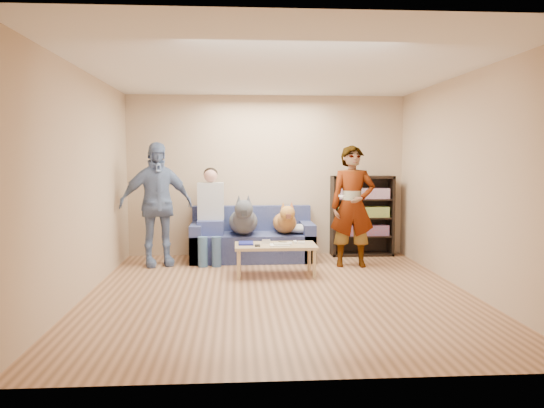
{
  "coord_description": "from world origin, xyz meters",
  "views": [
    {
      "loc": [
        -0.5,
        -6.15,
        1.59
      ],
      "look_at": [
        0.0,
        1.2,
        0.95
      ],
      "focal_mm": 35.0,
      "sensor_mm": 36.0,
      "label": 1
    }
  ],
  "objects": [
    {
      "name": "ceiling",
      "position": [
        0.0,
        0.0,
        2.6
      ],
      "size": [
        5.0,
        5.0,
        0.0
      ],
      "primitive_type": "plane",
      "rotation": [
        3.14,
        0.0,
        0.0
      ],
      "color": "white",
      "rests_on": "ground"
    },
    {
      "name": "person_standing_right",
      "position": [
        1.2,
        1.46,
        0.89
      ],
      "size": [
        0.68,
        0.47,
        1.77
      ],
      "primitive_type": "imported",
      "rotation": [
        0.0,
        0.0,
        -0.07
      ],
      "color": "gray",
      "rests_on": "ground"
    },
    {
      "name": "coffee_table",
      "position": [
        0.03,
        0.95,
        0.37
      ],
      "size": [
        1.1,
        0.6,
        0.42
      ],
      "color": "tan",
      "rests_on": "ground"
    },
    {
      "name": "wall_back",
      "position": [
        0.0,
        2.5,
        1.3
      ],
      "size": [
        4.5,
        0.0,
        4.5
      ],
      "primitive_type": "plane",
      "rotation": [
        1.57,
        0.0,
        0.0
      ],
      "color": "tan",
      "rests_on": "ground"
    },
    {
      "name": "controller_b",
      "position": [
        0.39,
        0.97,
        0.43
      ],
      "size": [
        0.09,
        0.06,
        0.03
      ],
      "primitive_type": "cube",
      "color": "white",
      "rests_on": "coffee_table"
    },
    {
      "name": "person_standing_left",
      "position": [
        -1.68,
        1.71,
        0.91
      ],
      "size": [
        1.16,
        0.78,
        1.82
      ],
      "primitive_type": "imported",
      "rotation": [
        0.0,
        0.0,
        0.34
      ],
      "color": "#7382B9",
      "rests_on": "ground"
    },
    {
      "name": "dog_tan",
      "position": [
        0.26,
        1.95,
        0.61
      ],
      "size": [
        0.36,
        1.14,
        0.53
      ],
      "color": "#C47F3C",
      "rests_on": "sofa"
    },
    {
      "name": "dog_gray",
      "position": [
        -0.39,
        1.87,
        0.65
      ],
      "size": [
        0.44,
        1.26,
        0.64
      ],
      "color": "#50535B",
      "rests_on": "sofa"
    },
    {
      "name": "headphone_cup_a",
      "position": [
        0.23,
        0.93,
        0.43
      ],
      "size": [
        0.07,
        0.07,
        0.02
      ],
      "primitive_type": "cylinder",
      "color": "white",
      "rests_on": "coffee_table"
    },
    {
      "name": "magazine",
      "position": [
        0.11,
        0.87,
        0.44
      ],
      "size": [
        0.22,
        0.17,
        0.01
      ],
      "primitive_type": "cube",
      "color": "#AFA58C",
      "rests_on": "coffee_table"
    },
    {
      "name": "controller_a",
      "position": [
        0.31,
        1.05,
        0.43
      ],
      "size": [
        0.04,
        0.13,
        0.03
      ],
      "primitive_type": "cube",
      "color": "white",
      "rests_on": "coffee_table"
    },
    {
      "name": "sofa",
      "position": [
        -0.25,
        2.1,
        0.28
      ],
      "size": [
        1.9,
        0.85,
        0.82
      ],
      "color": "#515B93",
      "rests_on": "ground"
    },
    {
      "name": "pen_black",
      "position": [
        0.15,
        1.13,
        0.42
      ],
      "size": [
        0.13,
        0.08,
        0.01
      ],
      "primitive_type": "cylinder",
      "rotation": [
        0.0,
        1.57,
        -0.52
      ],
      "color": "black",
      "rests_on": "coffee_table"
    },
    {
      "name": "person_seated",
      "position": [
        -0.89,
        1.97,
        0.77
      ],
      "size": [
        0.4,
        0.73,
        1.47
      ],
      "color": "#414E91",
      "rests_on": "sofa"
    },
    {
      "name": "wall_right",
      "position": [
        2.25,
        0.0,
        1.3
      ],
      "size": [
        0.0,
        5.0,
        5.0
      ],
      "primitive_type": "plane",
      "rotation": [
        1.57,
        0.0,
        -1.57
      ],
      "color": "tan",
      "rests_on": "ground"
    },
    {
      "name": "papers",
      "position": [
        0.08,
        0.85,
        0.43
      ],
      "size": [
        0.26,
        0.2,
        0.02
      ],
      "primitive_type": "cube",
      "color": "white",
      "rests_on": "coffee_table"
    },
    {
      "name": "bookshelf",
      "position": [
        1.55,
        2.33,
        0.68
      ],
      "size": [
        1.0,
        0.34,
        1.3
      ],
      "color": "black",
      "rests_on": "ground"
    },
    {
      "name": "pen_orange",
      "position": [
        0.01,
        0.79,
        0.42
      ],
      "size": [
        0.13,
        0.06,
        0.01
      ],
      "primitive_type": "cylinder",
      "rotation": [
        0.0,
        1.57,
        0.35
      ],
      "color": "orange",
      "rests_on": "coffee_table"
    },
    {
      "name": "headphone_cup_b",
      "position": [
        0.23,
        1.01,
        0.43
      ],
      "size": [
        0.07,
        0.07,
        0.02
      ],
      "primitive_type": "cylinder",
      "color": "white",
      "rests_on": "coffee_table"
    },
    {
      "name": "wallet",
      "position": [
        -0.22,
        0.83,
        0.43
      ],
      "size": [
        0.07,
        0.12,
        0.02
      ],
      "primitive_type": "cube",
      "color": "black",
      "rests_on": "coffee_table"
    },
    {
      "name": "blanket",
      "position": [
        0.48,
        1.95,
        0.5
      ],
      "size": [
        0.4,
        0.34,
        0.14
      ],
      "primitive_type": "ellipsoid",
      "color": "#B9B9BE",
      "rests_on": "sofa"
    },
    {
      "name": "camera_silver",
      "position": [
        -0.09,
        1.07,
        0.45
      ],
      "size": [
        0.11,
        0.06,
        0.05
      ],
      "primitive_type": "cube",
      "color": "silver",
      "rests_on": "coffee_table"
    },
    {
      "name": "ground",
      "position": [
        0.0,
        0.0,
        0.0
      ],
      "size": [
        5.0,
        5.0,
        0.0
      ],
      "primitive_type": "plane",
      "color": "brown",
      "rests_on": "ground"
    },
    {
      "name": "wall_left",
      "position": [
        -2.25,
        0.0,
        1.3
      ],
      "size": [
        0.0,
        5.0,
        5.0
      ],
      "primitive_type": "plane",
      "rotation": [
        1.57,
        0.0,
        1.57
      ],
      "color": "tan",
      "rests_on": "ground"
    },
    {
      "name": "wall_front",
      "position": [
        0.0,
        -2.5,
        1.3
      ],
      "size": [
        4.5,
        0.0,
        4.5
      ],
      "primitive_type": "plane",
      "rotation": [
        -1.57,
        0.0,
        0.0
      ],
      "color": "tan",
      "rests_on": "ground"
    },
    {
      "name": "held_controller",
      "position": [
        1.0,
        1.26,
        1.05
      ],
      "size": [
        0.07,
        0.13,
        0.03
      ],
      "primitive_type": "cube",
      "rotation": [
        0.0,
        0.0,
        0.28
      ],
      "color": "white",
      "rests_on": "person_standing_right"
    },
    {
      "name": "notebook_blue",
      "position": [
        -0.37,
        1.0,
        0.43
      ],
      "size": [
        0.2,
        0.26,
        0.03
      ],
      "primitive_type": "cube",
      "color": "navy",
      "rests_on": "coffee_table"
    }
  ]
}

